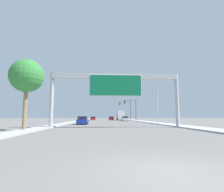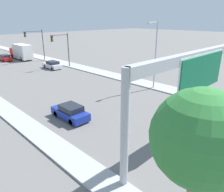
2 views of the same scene
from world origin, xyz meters
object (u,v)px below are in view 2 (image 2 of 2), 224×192
at_px(palm_tree_foreground, 200,139).
at_px(street_lamp_right, 155,51).
at_px(car_far_right, 70,112).
at_px(traffic_light_mid_block, 37,40).
at_px(sign_gantry, 199,70).
at_px(car_mid_center, 52,65).
at_px(truck_box_primary, 21,52).
at_px(car_near_center, 5,58).
at_px(traffic_light_near_intersection, 63,45).

height_order(palm_tree_foreground, street_lamp_right, street_lamp_right).
height_order(car_far_right, traffic_light_mid_block, traffic_light_mid_block).
height_order(sign_gantry, palm_tree_foreground, palm_tree_foreground).
bearing_deg(street_lamp_right, car_mid_center, 98.32).
bearing_deg(truck_box_primary, car_near_center, 162.87).
bearing_deg(street_lamp_right, truck_box_primary, 95.06).
height_order(car_near_center, street_lamp_right, street_lamp_right).
bearing_deg(car_far_right, traffic_light_near_intersection, 58.16).
relative_size(car_far_right, palm_tree_foreground, 0.58).
bearing_deg(traffic_light_mid_block, car_mid_center, -102.15).
relative_size(car_near_center, traffic_light_near_intersection, 0.68).
xyz_separation_m(sign_gantry, car_near_center, (1.75, 45.95, -4.96)).
distance_m(sign_gantry, street_lamp_right, 12.87).
xyz_separation_m(traffic_light_near_intersection, street_lamp_right, (0.99, -20.32, 0.82)).
relative_size(car_far_right, street_lamp_right, 0.47).
height_order(sign_gantry, truck_box_primary, sign_gantry).
height_order(car_near_center, palm_tree_foreground, palm_tree_foreground).
relative_size(traffic_light_near_intersection, palm_tree_foreground, 0.90).
xyz_separation_m(car_near_center, street_lamp_right, (6.61, -36.17, 4.52)).
bearing_deg(car_near_center, palm_tree_foreground, -102.62).
height_order(truck_box_primary, street_lamp_right, street_lamp_right).
xyz_separation_m(car_mid_center, traffic_light_mid_block, (1.95, 9.05, 3.89)).
height_order(sign_gantry, traffic_light_near_intersection, sign_gantry).
height_order(car_far_right, car_near_center, car_far_right).
bearing_deg(street_lamp_right, traffic_light_mid_block, 92.19).
relative_size(car_mid_center, truck_box_primary, 0.58).
height_order(truck_box_primary, palm_tree_foreground, palm_tree_foreground).
bearing_deg(car_near_center, car_far_right, -100.95).
distance_m(car_mid_center, truck_box_primary, 13.86).
xyz_separation_m(traffic_light_near_intersection, palm_tree_foreground, (-16.89, -34.50, 1.17)).
bearing_deg(traffic_light_near_intersection, traffic_light_mid_block, 90.97).
xyz_separation_m(car_far_right, palm_tree_foreground, (-4.27, -14.19, 4.85)).
distance_m(truck_box_primary, traffic_light_near_intersection, 15.15).
xyz_separation_m(sign_gantry, truck_box_primary, (5.25, 44.87, -3.85)).
height_order(traffic_light_mid_block, street_lamp_right, street_lamp_right).
bearing_deg(traffic_light_mid_block, car_far_right, -112.32).
relative_size(car_mid_center, street_lamp_right, 0.51).
relative_size(sign_gantry, car_far_right, 4.02).
bearing_deg(sign_gantry, car_mid_center, 80.40).
distance_m(car_far_right, street_lamp_right, 14.34).
xyz_separation_m(sign_gantry, palm_tree_foreground, (-9.52, -4.40, -0.10)).
distance_m(truck_box_primary, street_lamp_right, 35.39).
bearing_deg(car_near_center, street_lamp_right, -79.64).
height_order(car_far_right, street_lamp_right, street_lamp_right).
bearing_deg(car_mid_center, truck_box_primary, 90.00).
relative_size(sign_gantry, traffic_light_mid_block, 2.47).
bearing_deg(truck_box_primary, traffic_light_near_intersection, -81.85).
relative_size(sign_gantry, truck_box_primary, 2.15).
distance_m(car_near_center, truck_box_primary, 3.83).
relative_size(car_mid_center, traffic_light_near_intersection, 0.69).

